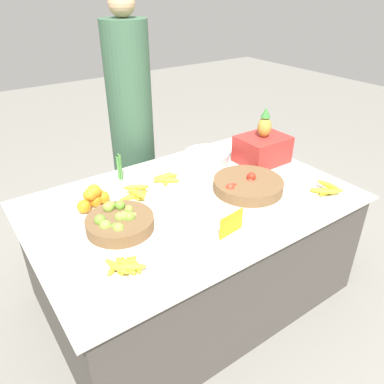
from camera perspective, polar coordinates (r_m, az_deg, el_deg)
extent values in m
plane|color=gray|center=(2.54, 0.00, -14.58)|extent=(12.00, 12.00, 0.00)
cube|color=#4C4742|center=(2.31, 0.00, -8.61)|extent=(1.71, 1.14, 0.67)
cube|color=silver|center=(2.12, 0.00, -1.32)|extent=(1.79, 1.19, 0.01)
cylinder|color=brown|center=(1.89, -10.90, -4.70)|extent=(0.34, 0.34, 0.06)
sphere|color=#89BC42|center=(1.95, -12.36, -2.10)|extent=(0.05, 0.05, 0.05)
sphere|color=#89BC42|center=(1.93, -9.61, -2.61)|extent=(0.04, 0.04, 0.04)
sphere|color=#89BC42|center=(1.94, -12.63, -2.25)|extent=(0.05, 0.05, 0.05)
sphere|color=#6BA333|center=(1.95, -10.92, -1.99)|extent=(0.05, 0.05, 0.05)
sphere|color=#89BC42|center=(1.83, -13.08, -5.00)|extent=(0.06, 0.06, 0.06)
sphere|color=#6BA333|center=(1.86, -13.84, -4.18)|extent=(0.06, 0.06, 0.06)
sphere|color=#89BC42|center=(1.90, -8.93, -3.82)|extent=(0.05, 0.05, 0.05)
sphere|color=#89BC42|center=(1.88, -10.78, -4.14)|extent=(0.06, 0.06, 0.06)
sphere|color=#6BA333|center=(1.83, -11.59, -5.40)|extent=(0.05, 0.05, 0.05)
sphere|color=#89BC42|center=(1.89, -9.11, -4.08)|extent=(0.04, 0.04, 0.04)
sphere|color=#89BC42|center=(1.93, -10.48, -4.03)|extent=(0.04, 0.04, 0.04)
sphere|color=#89BC42|center=(1.87, -10.96, -3.77)|extent=(0.05, 0.05, 0.05)
sphere|color=#89BC42|center=(1.87, -10.29, -3.65)|extent=(0.05, 0.05, 0.05)
sphere|color=#89BC42|center=(1.80, -11.12, -5.51)|extent=(0.05, 0.05, 0.05)
sphere|color=#6BA333|center=(1.88, -12.58, -5.08)|extent=(0.04, 0.04, 0.04)
sphere|color=#7AB238|center=(1.86, -9.52, -3.79)|extent=(0.05, 0.05, 0.05)
cylinder|color=brown|center=(2.22, 8.53, 1.06)|extent=(0.41, 0.41, 0.07)
sphere|color=red|center=(2.18, 5.72, 0.74)|extent=(0.05, 0.05, 0.05)
sphere|color=red|center=(2.16, 10.53, 0.25)|extent=(0.05, 0.05, 0.05)
sphere|color=red|center=(2.22, 9.05, 2.33)|extent=(0.05, 0.05, 0.05)
sphere|color=red|center=(2.23, 8.94, 1.22)|extent=(0.05, 0.05, 0.05)
sphere|color=red|center=(2.22, 8.56, 1.32)|extent=(0.05, 0.05, 0.05)
sphere|color=red|center=(2.15, 9.11, -0.23)|extent=(0.04, 0.04, 0.04)
sphere|color=red|center=(2.23, 6.47, 1.60)|extent=(0.04, 0.04, 0.04)
sphere|color=red|center=(2.12, 5.84, 0.67)|extent=(0.05, 0.05, 0.05)
sphere|color=red|center=(2.15, 6.41, 0.76)|extent=(0.05, 0.05, 0.05)
sphere|color=red|center=(2.21, 8.89, 1.63)|extent=(0.04, 0.04, 0.04)
sphere|color=red|center=(2.22, 8.84, 2.38)|extent=(0.04, 0.04, 0.04)
sphere|color=orange|center=(2.11, -14.53, -1.28)|extent=(0.07, 0.07, 0.07)
sphere|color=orange|center=(2.18, -14.91, -0.01)|extent=(0.08, 0.08, 0.08)
sphere|color=orange|center=(2.16, -15.44, -0.51)|extent=(0.07, 0.07, 0.07)
sphere|color=orange|center=(2.06, -16.15, -2.14)|extent=(0.07, 0.07, 0.07)
sphere|color=orange|center=(2.14, -14.21, -0.55)|extent=(0.08, 0.08, 0.08)
sphere|color=orange|center=(2.13, -13.37, -0.78)|extent=(0.07, 0.07, 0.07)
sphere|color=orange|center=(2.07, -15.23, -0.33)|extent=(0.07, 0.07, 0.07)
sphere|color=orange|center=(2.09, -14.68, 0.14)|extent=(0.08, 0.08, 0.08)
cylinder|color=silver|center=(2.50, 2.21, 5.12)|extent=(0.30, 0.30, 0.09)
cube|color=orange|center=(1.82, 6.01, -4.83)|extent=(0.16, 0.03, 0.12)
cube|color=#B22D28|center=(2.57, 10.65, 6.42)|extent=(0.32, 0.26, 0.18)
ellipsoid|color=#B28E38|center=(2.51, 10.98, 9.69)|extent=(0.09, 0.09, 0.13)
cone|color=#387A33|center=(2.48, 11.20, 11.82)|extent=(0.06, 0.06, 0.06)
cylinder|color=#4C8E42|center=(2.35, -10.79, 3.83)|extent=(0.01, 0.01, 0.15)
cylinder|color=#4C8E42|center=(2.37, -11.04, 3.99)|extent=(0.01, 0.01, 0.15)
cylinder|color=#428438|center=(2.33, -10.79, 3.48)|extent=(0.01, 0.01, 0.15)
cylinder|color=#4C8E42|center=(2.34, -11.21, 3.61)|extent=(0.01, 0.01, 0.15)
cylinder|color=#4C8E42|center=(2.34, -11.10, 3.59)|extent=(0.01, 0.01, 0.15)
cylinder|color=#428438|center=(2.35, -11.17, 3.73)|extent=(0.01, 0.01, 0.15)
cylinder|color=#428438|center=(2.34, -10.87, 3.71)|extent=(0.01, 0.01, 0.15)
cylinder|color=#428438|center=(2.35, -11.13, 3.74)|extent=(0.01, 0.01, 0.15)
ellipsoid|color=yellow|center=(2.33, -4.05, 2.34)|extent=(0.16, 0.08, 0.04)
ellipsoid|color=yellow|center=(2.32, -4.41, 2.25)|extent=(0.16, 0.06, 0.03)
ellipsoid|color=yellow|center=(2.30, -4.22, 1.85)|extent=(0.08, 0.14, 0.03)
ellipsoid|color=yellow|center=(2.29, -3.80, 1.81)|extent=(0.14, 0.12, 0.03)
ellipsoid|color=yellow|center=(2.32, 20.00, 0.31)|extent=(0.12, 0.09, 0.03)
ellipsoid|color=yellow|center=(2.32, 20.27, 0.21)|extent=(0.14, 0.07, 0.03)
ellipsoid|color=yellow|center=(2.30, 19.99, 0.09)|extent=(0.15, 0.04, 0.03)
ellipsoid|color=yellow|center=(2.29, 19.07, 0.16)|extent=(0.11, 0.12, 0.03)
ellipsoid|color=yellow|center=(2.27, 20.45, 0.10)|extent=(0.15, 0.09, 0.03)
ellipsoid|color=yellow|center=(2.32, 20.00, 1.05)|extent=(0.05, 0.14, 0.03)
ellipsoid|color=yellow|center=(1.67, -9.88, -10.82)|extent=(0.13, 0.08, 0.03)
ellipsoid|color=yellow|center=(1.66, -8.70, -10.92)|extent=(0.04, 0.12, 0.03)
ellipsoid|color=yellow|center=(1.67, -11.53, -10.97)|extent=(0.12, 0.09, 0.03)
ellipsoid|color=yellow|center=(1.66, -10.09, -10.99)|extent=(0.06, 0.14, 0.04)
ellipsoid|color=yellow|center=(1.66, -10.14, -11.01)|extent=(0.10, 0.11, 0.03)
ellipsoid|color=yellow|center=(1.62, -9.56, -11.22)|extent=(0.14, 0.10, 0.03)
ellipsoid|color=yellow|center=(1.63, -11.47, -11.04)|extent=(0.07, 0.14, 0.03)
ellipsoid|color=yellow|center=(2.16, -7.47, -0.31)|extent=(0.11, 0.12, 0.03)
ellipsoid|color=yellow|center=(2.15, -9.05, -0.63)|extent=(0.16, 0.04, 0.03)
ellipsoid|color=yellow|center=(2.14, -8.65, -0.66)|extent=(0.11, 0.08, 0.03)
ellipsoid|color=yellow|center=(2.15, -8.50, -0.49)|extent=(0.07, 0.12, 0.03)
ellipsoid|color=yellow|center=(2.15, -8.43, -0.50)|extent=(0.06, 0.12, 0.03)
ellipsoid|color=yellow|center=(2.12, -8.49, -0.17)|extent=(0.06, 0.14, 0.03)
ellipsoid|color=yellow|center=(2.17, -8.46, 0.70)|extent=(0.15, 0.10, 0.03)
cylinder|color=#385B42|center=(2.85, -9.09, 8.93)|extent=(0.32, 0.32, 1.55)
sphere|color=tan|center=(2.67, -10.71, 26.47)|extent=(0.17, 0.17, 0.17)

